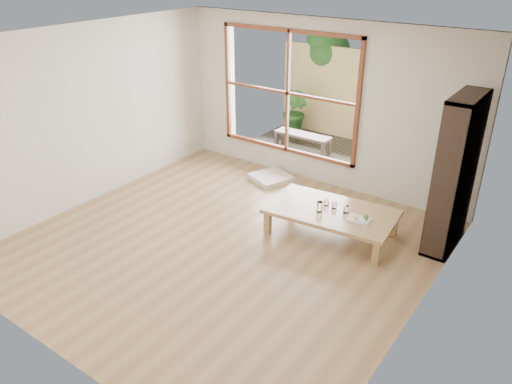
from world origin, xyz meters
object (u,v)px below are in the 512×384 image
(low_table, at_px, (331,213))
(food_tray, at_px, (360,219))
(bookshelf, at_px, (455,174))
(garden_bench, at_px, (303,137))

(low_table, bearing_deg, food_tray, -10.37)
(low_table, relative_size, bookshelf, 0.89)
(garden_bench, bearing_deg, food_tray, -46.35)
(low_table, height_order, bookshelf, bookshelf)
(low_table, relative_size, food_tray, 5.93)
(low_table, height_order, food_tray, food_tray)
(food_tray, height_order, garden_bench, food_tray)
(bookshelf, height_order, food_tray, bookshelf)
(food_tray, relative_size, garden_bench, 0.27)
(garden_bench, bearing_deg, bookshelf, -28.57)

